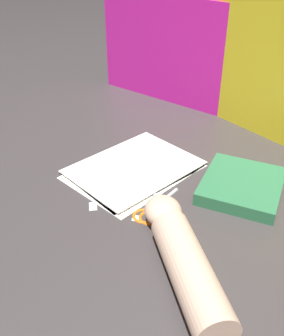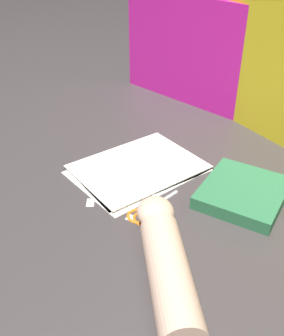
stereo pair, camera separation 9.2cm
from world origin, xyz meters
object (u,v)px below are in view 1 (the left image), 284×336
(scissors, at_px, (151,209))
(book_closed, at_px, (242,186))
(hand_forearm, at_px, (183,257))
(paper_stack, at_px, (133,169))

(scissors, bearing_deg, book_closed, 67.68)
(hand_forearm, bearing_deg, book_closed, 105.72)
(paper_stack, distance_m, hand_forearm, 0.36)
(paper_stack, bearing_deg, scissors, -27.50)
(paper_stack, xyz_separation_m, book_closed, (0.24, 0.13, 0.01))
(book_closed, height_order, hand_forearm, hand_forearm)
(paper_stack, height_order, book_closed, book_closed)
(hand_forearm, bearing_deg, paper_stack, 154.08)
(scissors, bearing_deg, hand_forearm, -24.46)
(book_closed, relative_size, hand_forearm, 0.76)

